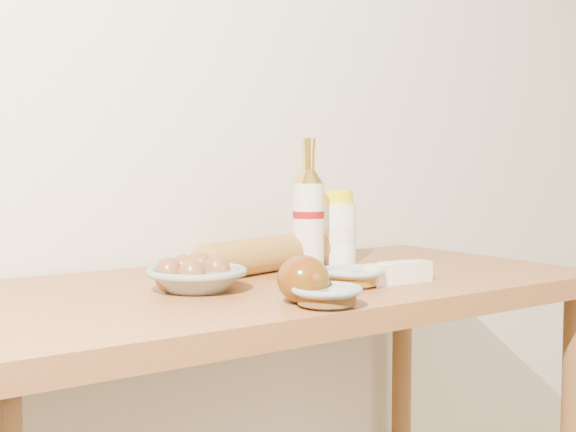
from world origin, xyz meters
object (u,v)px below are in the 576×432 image
object	(u,v)px
baguette	(272,254)
egg_bowl	(195,276)
table	(279,346)
cream_bottle	(338,229)
bourbon_bottle	(309,215)

from	to	relation	value
baguette	egg_bowl	bearing A→B (deg)	-168.59
table	cream_bottle	xyz separation A→B (m)	(0.24, 0.12, 0.20)
table	cream_bottle	distance (m)	0.33
cream_bottle	egg_bowl	xyz separation A→B (m)	(-0.42, -0.14, -0.05)
table	bourbon_bottle	world-z (taller)	bourbon_bottle
table	egg_bowl	size ratio (longest dim) A/B	5.42
egg_bowl	cream_bottle	bearing A→B (deg)	18.65
table	bourbon_bottle	xyz separation A→B (m)	(0.14, 0.10, 0.23)
cream_bottle	egg_bowl	bearing A→B (deg)	-154.85
egg_bowl	bourbon_bottle	bearing A→B (deg)	19.93
egg_bowl	table	bearing A→B (deg)	5.35
baguette	table	bearing A→B (deg)	-131.75
egg_bowl	baguette	xyz separation A→B (m)	(0.23, 0.12, 0.01)
bourbon_bottle	cream_bottle	size ratio (longest dim) A/B	1.69
cream_bottle	baguette	world-z (taller)	cream_bottle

